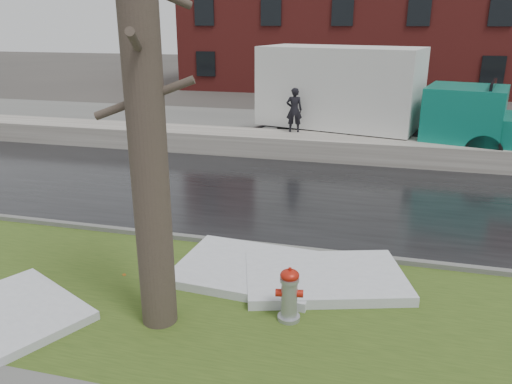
% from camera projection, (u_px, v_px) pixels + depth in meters
% --- Properties ---
extents(ground, '(120.00, 120.00, 0.00)m').
position_uv_depth(ground, '(225.00, 269.00, 9.52)').
color(ground, '#47423D').
rests_on(ground, ground).
extents(verge, '(60.00, 4.50, 0.04)m').
position_uv_depth(verge, '(203.00, 302.00, 8.37)').
color(verge, '#304717').
rests_on(verge, ground).
extents(road, '(60.00, 7.00, 0.03)m').
position_uv_depth(road, '(276.00, 194.00, 13.64)').
color(road, black).
rests_on(road, ground).
extents(parking_lot, '(60.00, 9.00, 0.03)m').
position_uv_depth(parking_lot, '(318.00, 131.00, 21.42)').
color(parking_lot, slate).
rests_on(parking_lot, ground).
extents(curb, '(60.00, 0.15, 0.14)m').
position_uv_depth(curb, '(240.00, 244.00, 10.41)').
color(curb, slate).
rests_on(curb, ground).
extents(snowbank, '(60.00, 1.60, 0.75)m').
position_uv_depth(snowbank, '(301.00, 146.00, 17.37)').
color(snowbank, '#BCB6AC').
rests_on(snowbank, ground).
extents(brick_building, '(26.00, 12.00, 10.00)m').
position_uv_depth(brick_building, '(382.00, 13.00, 34.90)').
color(brick_building, maroon).
rests_on(brick_building, ground).
extents(bg_tree_left, '(1.40, 1.62, 6.50)m').
position_uv_depth(bg_tree_left, '(150.00, 40.00, 31.42)').
color(bg_tree_left, brown).
rests_on(bg_tree_left, ground).
extents(bg_tree_center, '(1.40, 1.62, 6.50)m').
position_uv_depth(bg_tree_center, '(257.00, 39.00, 33.67)').
color(bg_tree_center, brown).
rests_on(bg_tree_center, ground).
extents(fire_hydrant, '(0.45, 0.40, 0.90)m').
position_uv_depth(fire_hydrant, '(289.00, 292.00, 7.70)').
color(fire_hydrant, '#9EA1A6').
rests_on(fire_hydrant, verge).
extents(tree, '(1.38, 1.61, 6.73)m').
position_uv_depth(tree, '(145.00, 103.00, 6.74)').
color(tree, brown).
rests_on(tree, verge).
extents(box_truck, '(10.99, 4.55, 3.63)m').
position_uv_depth(box_truck, '(370.00, 97.00, 17.83)').
color(box_truck, black).
rests_on(box_truck, ground).
extents(worker, '(0.64, 0.49, 1.56)m').
position_uv_depth(worker, '(294.00, 110.00, 17.49)').
color(worker, black).
rests_on(worker, snowbank).
extents(snow_patch_near, '(2.74, 2.19, 0.16)m').
position_uv_depth(snow_patch_near, '(249.00, 269.00, 9.27)').
color(snow_patch_near, silver).
rests_on(snow_patch_near, verge).
extents(snow_patch_far, '(2.68, 2.42, 0.14)m').
position_uv_depth(snow_patch_far, '(17.00, 311.00, 7.94)').
color(snow_patch_far, silver).
rests_on(snow_patch_far, verge).
extents(snow_patch_side, '(3.20, 2.53, 0.18)m').
position_uv_depth(snow_patch_side, '(325.00, 278.00, 8.94)').
color(snow_patch_side, silver).
rests_on(snow_patch_side, verge).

